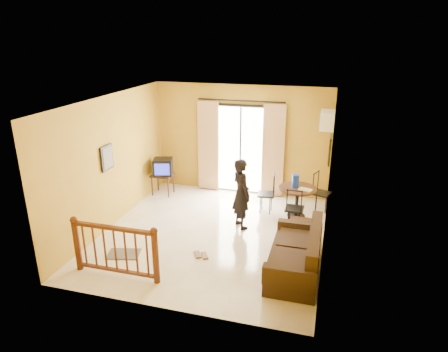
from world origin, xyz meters
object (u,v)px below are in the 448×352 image
(dining_table, at_px, (297,194))
(coffee_table, at_px, (302,235))
(television, at_px, (163,167))
(sofa, at_px, (298,257))
(standing_person, at_px, (241,194))

(dining_table, height_order, coffee_table, dining_table)
(television, relative_size, sofa, 0.32)
(dining_table, distance_m, sofa, 2.35)
(sofa, bearing_deg, television, 143.45)
(television, height_order, standing_person, standing_person)
(television, xyz_separation_m, coffee_table, (3.72, -1.86, -0.45))
(television, bearing_deg, standing_person, -44.28)
(dining_table, height_order, standing_person, standing_person)
(standing_person, bearing_deg, coffee_table, -155.70)
(coffee_table, distance_m, standing_person, 1.57)
(dining_table, xyz_separation_m, standing_person, (-1.11, -0.84, 0.21))
(television, height_order, coffee_table, television)
(sofa, bearing_deg, coffee_table, 90.19)
(television, relative_size, coffee_table, 0.57)
(coffee_table, distance_m, sofa, 0.88)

